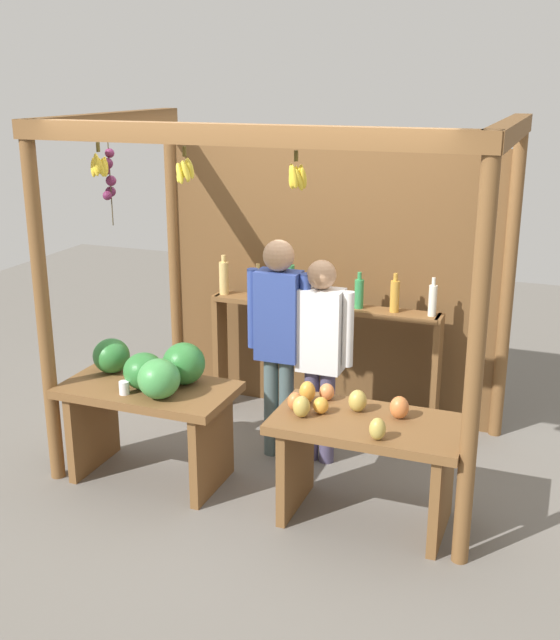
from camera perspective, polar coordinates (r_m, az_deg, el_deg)
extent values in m
plane|color=slate|center=(6.02, 0.63, -9.72)|extent=(12.00, 12.00, 0.00)
cylinder|color=brown|center=(5.47, -16.91, 0.70)|extent=(0.10, 0.10, 2.49)
cylinder|color=brown|center=(4.40, 14.04, -3.11)|extent=(0.10, 0.10, 2.49)
cylinder|color=brown|center=(6.95, -7.74, 4.77)|extent=(0.10, 0.10, 2.49)
cylinder|color=brown|center=(6.14, 16.29, 2.55)|extent=(0.10, 0.10, 2.49)
cube|color=brown|center=(4.52, -3.43, 13.34)|extent=(2.94, 0.12, 0.12)
cube|color=brown|center=(6.01, -12.49, 13.97)|extent=(0.12, 1.93, 0.12)
cube|color=brown|center=(5.05, 16.44, 13.11)|extent=(0.12, 1.93, 0.12)
cube|color=brown|center=(6.45, 3.57, 2.77)|extent=(2.84, 0.04, 2.24)
cylinder|color=brown|center=(4.76, -7.00, 12.12)|extent=(0.02, 0.02, 0.06)
ellipsoid|color=yellow|center=(4.75, -6.55, 10.89)|extent=(0.04, 0.08, 0.13)
ellipsoid|color=yellow|center=(4.78, -6.72, 10.69)|extent=(0.05, 0.05, 0.14)
ellipsoid|color=yellow|center=(4.79, -6.94, 10.93)|extent=(0.07, 0.05, 0.14)
ellipsoid|color=yellow|center=(4.79, -7.31, 10.63)|extent=(0.04, 0.08, 0.13)
ellipsoid|color=yellow|center=(4.75, -7.33, 10.56)|extent=(0.07, 0.06, 0.14)
ellipsoid|color=yellow|center=(4.73, -6.88, 10.74)|extent=(0.07, 0.06, 0.14)
cylinder|color=brown|center=(4.45, 1.18, 11.88)|extent=(0.02, 0.02, 0.06)
ellipsoid|color=gold|center=(4.45, 1.72, 10.30)|extent=(0.04, 0.08, 0.14)
ellipsoid|color=gold|center=(4.47, 1.42, 10.52)|extent=(0.07, 0.07, 0.14)
ellipsoid|color=gold|center=(4.49, 1.33, 10.38)|extent=(0.07, 0.04, 0.14)
ellipsoid|color=gold|center=(4.49, 1.05, 10.36)|extent=(0.06, 0.05, 0.14)
ellipsoid|color=gold|center=(4.47, 0.88, 10.44)|extent=(0.04, 0.07, 0.14)
ellipsoid|color=gold|center=(4.45, 0.91, 10.51)|extent=(0.06, 0.05, 0.14)
ellipsoid|color=gold|center=(4.42, 1.04, 10.41)|extent=(0.06, 0.04, 0.14)
ellipsoid|color=gold|center=(4.44, 1.39, 10.19)|extent=(0.06, 0.07, 0.14)
cylinder|color=brown|center=(5.14, -13.14, 12.19)|extent=(0.02, 0.02, 0.06)
ellipsoid|color=gold|center=(5.13, -12.70, 10.80)|extent=(0.04, 0.06, 0.13)
ellipsoid|color=gold|center=(5.15, -12.61, 10.81)|extent=(0.06, 0.07, 0.13)
ellipsoid|color=gold|center=(5.18, -12.79, 10.92)|extent=(0.08, 0.04, 0.13)
ellipsoid|color=gold|center=(5.17, -13.01, 10.82)|extent=(0.08, 0.06, 0.13)
ellipsoid|color=gold|center=(5.18, -13.36, 11.05)|extent=(0.05, 0.07, 0.13)
ellipsoid|color=gold|center=(5.16, -13.45, 10.77)|extent=(0.05, 0.06, 0.13)
ellipsoid|color=gold|center=(5.14, -13.32, 10.82)|extent=(0.08, 0.06, 0.13)
ellipsoid|color=gold|center=(5.11, -13.18, 11.09)|extent=(0.05, 0.04, 0.13)
ellipsoid|color=gold|center=(5.13, -12.92, 10.80)|extent=(0.05, 0.06, 0.13)
cylinder|color=#4C422D|center=(5.29, -12.26, 9.70)|extent=(0.01, 0.01, 0.55)
sphere|color=#601E42|center=(5.27, -12.32, 11.81)|extent=(0.06, 0.06, 0.06)
sphere|color=#511938|center=(5.26, -12.47, 11.08)|extent=(0.07, 0.07, 0.07)
sphere|color=#47142D|center=(5.28, -12.67, 10.62)|extent=(0.07, 0.07, 0.07)
sphere|color=#601E42|center=(5.29, -12.22, 9.90)|extent=(0.07, 0.07, 0.07)
sphere|color=#601E42|center=(5.28, -12.49, 8.85)|extent=(0.06, 0.06, 0.06)
sphere|color=#511938|center=(5.32, -12.26, 9.13)|extent=(0.07, 0.07, 0.07)
cube|color=brown|center=(5.49, -9.60, -5.06)|extent=(1.19, 0.64, 0.06)
cube|color=brown|center=(5.87, -13.49, -7.51)|extent=(0.06, 0.58, 0.64)
cube|color=brown|center=(5.42, -4.99, -9.23)|extent=(0.06, 0.58, 0.64)
ellipsoid|color=#2D7533|center=(5.73, -12.20, -2.56)|extent=(0.29, 0.29, 0.25)
ellipsoid|color=#2D7533|center=(5.39, -9.90, -3.69)|extent=(0.35, 0.35, 0.25)
ellipsoid|color=#2D7533|center=(5.43, -7.03, -3.17)|extent=(0.37, 0.37, 0.29)
ellipsoid|color=#429347|center=(5.22, -8.82, -4.26)|extent=(0.40, 0.40, 0.27)
cylinder|color=white|center=(5.35, -11.29, -4.87)|extent=(0.07, 0.07, 0.09)
cube|color=brown|center=(4.93, 6.46, -7.59)|extent=(1.19, 0.64, 0.06)
cube|color=brown|center=(5.21, 1.16, -10.34)|extent=(0.06, 0.58, 0.64)
cube|color=brown|center=(5.01, 11.73, -11.96)|extent=(0.06, 0.58, 0.64)
ellipsoid|color=#B79E47|center=(4.90, 1.57, -6.33)|extent=(0.13, 0.13, 0.14)
ellipsoid|color=gold|center=(4.96, 3.00, -6.24)|extent=(0.14, 0.14, 0.11)
ellipsoid|color=#E07F47|center=(5.16, 3.44, -5.25)|extent=(0.14, 0.14, 0.11)
ellipsoid|color=#CC7038|center=(4.94, 8.70, -6.32)|extent=(0.14, 0.14, 0.14)
ellipsoid|color=#CC7038|center=(5.00, 1.12, -5.95)|extent=(0.12, 0.12, 0.12)
ellipsoid|color=#B79E47|center=(4.65, 7.12, -7.89)|extent=(0.13, 0.13, 0.14)
ellipsoid|color=gold|center=(5.11, 2.01, -5.26)|extent=(0.11, 0.11, 0.15)
ellipsoid|color=#B79E47|center=(5.01, 5.68, -5.88)|extent=(0.16, 0.16, 0.14)
cube|color=brown|center=(6.72, -4.39, -2.16)|extent=(0.05, 0.20, 1.00)
cube|color=brown|center=(6.20, 11.30, -4.17)|extent=(0.05, 0.20, 1.00)
cube|color=brown|center=(6.25, 3.20, 0.97)|extent=(1.85, 0.22, 0.04)
cylinder|color=#D8B266|center=(6.52, -4.11, 3.06)|extent=(0.08, 0.08, 0.27)
cylinder|color=#D8B266|center=(6.48, -4.14, 4.48)|extent=(0.04, 0.04, 0.06)
cylinder|color=#D8B266|center=(6.40, -1.61, 2.62)|extent=(0.07, 0.07, 0.22)
cylinder|color=#D8B266|center=(6.37, -1.62, 3.85)|extent=(0.03, 0.03, 0.06)
cylinder|color=#338C4C|center=(6.30, 0.72, 2.72)|extent=(0.08, 0.08, 0.30)
cylinder|color=#338C4C|center=(6.25, 0.72, 4.30)|extent=(0.03, 0.03, 0.06)
cylinder|color=#994C1E|center=(6.22, 3.14, 2.16)|extent=(0.08, 0.08, 0.23)
cylinder|color=#994C1E|center=(6.18, 3.16, 3.43)|extent=(0.04, 0.04, 0.06)
cylinder|color=#338C4C|center=(6.14, 5.78, 1.90)|extent=(0.07, 0.07, 0.23)
cylinder|color=#338C4C|center=(6.10, 5.82, 3.22)|extent=(0.03, 0.03, 0.06)
cylinder|color=gold|center=(6.07, 8.37, 1.71)|extent=(0.07, 0.07, 0.25)
cylinder|color=gold|center=(6.03, 8.43, 3.11)|extent=(0.03, 0.03, 0.06)
cylinder|color=silver|center=(6.02, 11.07, 1.39)|extent=(0.06, 0.06, 0.24)
cylinder|color=silver|center=(5.98, 11.15, 2.77)|extent=(0.03, 0.03, 0.06)
cylinder|color=#485B5C|center=(5.86, -0.64, -6.31)|extent=(0.11, 0.11, 0.78)
cylinder|color=#485B5C|center=(5.82, 0.46, -6.48)|extent=(0.11, 0.11, 0.78)
cube|color=#2D428C|center=(5.59, -0.10, 0.32)|extent=(0.32, 0.19, 0.65)
cylinder|color=#2D428C|center=(5.65, -1.99, 0.85)|extent=(0.08, 0.08, 0.59)
cylinder|color=#2D428C|center=(5.52, 1.84, 0.43)|extent=(0.08, 0.08, 0.59)
sphere|color=tan|center=(5.48, -0.10, 4.72)|extent=(0.22, 0.22, 0.22)
cylinder|color=#4A4361|center=(5.80, 2.32, -6.90)|extent=(0.11, 0.11, 0.72)
cylinder|color=#4A4361|center=(5.77, 3.46, -7.06)|extent=(0.11, 0.11, 0.72)
cube|color=white|center=(5.55, 2.99, -0.75)|extent=(0.32, 0.19, 0.61)
cylinder|color=white|center=(5.60, 1.05, -0.23)|extent=(0.08, 0.08, 0.54)
cylinder|color=white|center=(5.48, 4.98, -0.68)|extent=(0.08, 0.08, 0.54)
sphere|color=tan|center=(5.43, 3.06, 3.32)|extent=(0.21, 0.21, 0.21)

